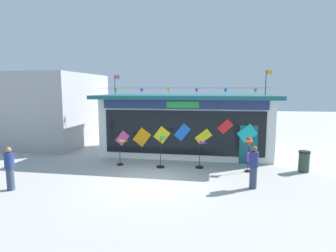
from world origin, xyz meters
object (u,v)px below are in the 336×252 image
Objects in this scene: wind_spinner_far_left at (123,148)px; person_near_camera at (253,166)px; wind_spinner_center_left at (201,154)px; trash_bin at (304,161)px; kite_shop_building at (187,124)px; wind_spinner_left at (163,147)px; wind_spinner_center_right at (249,145)px; person_mid_plaza at (10,168)px.

wind_spinner_far_left is 0.81× the size of person_near_camera.
trash_bin is at bearing 1.83° from wind_spinner_center_left.
kite_shop_building is 3.57m from wind_spinner_center_left.
trash_bin is (6.63, 0.41, -0.54)m from wind_spinner_left.
wind_spinner_center_right is 2.71m from trash_bin.
person_mid_plaza is (-9.16, -1.75, -0.03)m from person_near_camera.
wind_spinner_center_left is (1.88, 0.26, -0.34)m from wind_spinner_left.
wind_spinner_center_left is 3.26m from person_near_camera.
kite_shop_building is 4.54m from wind_spinner_far_left.
person_near_camera is at bearing -49.54° from wind_spinner_center_left.
wind_spinner_center_left is 0.80× the size of person_near_camera.
person_near_camera is (-0.07, -2.21, -0.38)m from wind_spinner_center_right.
person_near_camera is (6.07, -2.31, -0.03)m from wind_spinner_far_left.
person_mid_plaza reaches higher than wind_spinner_center_right.
kite_shop_building reaches higher than person_near_camera.
person_near_camera reaches higher than wind_spinner_center_left.
wind_spinner_left is at bearing -2.68° from wind_spinner_far_left.
wind_spinner_far_left is 3.97m from wind_spinner_center_left.
wind_spinner_center_right is at bearing -47.02° from kite_shop_building.
kite_shop_building is 6.10× the size of wind_spinner_left.
wind_spinner_center_left reaches higher than trash_bin.
person_mid_plaza is (-9.23, -3.96, -0.41)m from wind_spinner_center_right.
kite_shop_building reaches higher than person_mid_plaza.
wind_spinner_far_left is 0.83× the size of wind_spinner_center_right.
wind_spinner_center_right is 0.97× the size of person_mid_plaza.
person_mid_plaza is 1.70× the size of trash_bin.
person_mid_plaza is (-5.98, -7.46, -0.92)m from kite_shop_building.
wind_spinner_center_right reaches higher than trash_bin.
wind_spinner_left is 6.66m from trash_bin.
person_mid_plaza is (-5.17, -3.97, -0.18)m from wind_spinner_left.
wind_spinner_far_left is at bearing 179.06° from wind_spinner_center_right.
person_near_camera is (3.18, -5.71, -0.89)m from kite_shop_building.
wind_spinner_center_right is 0.97× the size of person_near_camera.
wind_spinner_left is (2.08, -0.10, 0.12)m from wind_spinner_far_left.
person_mid_plaza reaches higher than wind_spinner_left.
wind_spinner_center_left is at bearing 2.37° from wind_spinner_far_left.
wind_spinner_left is at bearing -176.44° from trash_bin.
person_near_camera reaches higher than wind_spinner_left.
kite_shop_building is at bearing 24.01° from person_mid_plaza.
wind_spinner_far_left is 1.37× the size of trash_bin.
wind_spinner_center_right is 2.25m from person_near_camera.
wind_spinner_center_right is at bearing -4.04° from person_mid_plaza.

